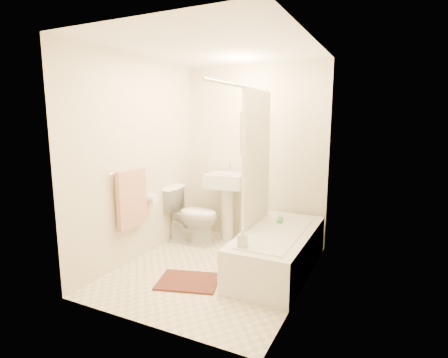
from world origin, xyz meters
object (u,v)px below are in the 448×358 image
at_px(sink, 227,204).
at_px(bathtub, 278,251).
at_px(toilet, 191,215).
at_px(bath_mat, 188,281).
at_px(soap_bottle, 243,238).

relative_size(sink, bathtub, 0.64).
height_order(toilet, bathtub, toilet).
xyz_separation_m(toilet, sink, (0.39, 0.30, 0.13)).
height_order(bathtub, bath_mat, bathtub).
bearing_deg(bathtub, sink, 145.58).
relative_size(toilet, bath_mat, 1.25).
bearing_deg(bathtub, toilet, 165.26).
relative_size(bathtub, soap_bottle, 8.22).
xyz_separation_m(toilet, bath_mat, (0.60, -1.05, -0.37)).
relative_size(toilet, sink, 0.75).
bearing_deg(toilet, sink, -55.19).
bearing_deg(soap_bottle, bath_mat, -171.97).
distance_m(sink, bathtub, 1.19).
distance_m(toilet, sink, 0.51).
bearing_deg(soap_bottle, sink, 121.51).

